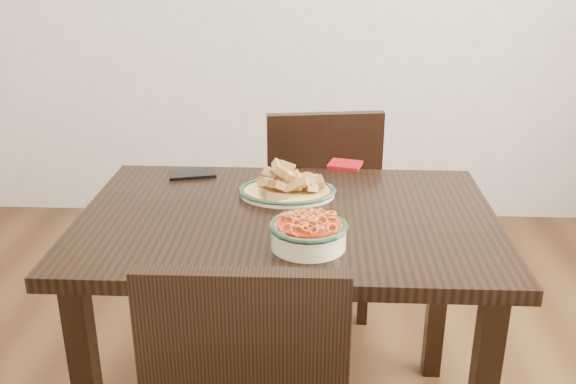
{
  "coord_description": "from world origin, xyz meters",
  "views": [
    {
      "loc": [
        0.12,
        -1.61,
        1.47
      ],
      "look_at": [
        0.04,
        0.04,
        0.81
      ],
      "focal_mm": 40.0,
      "sensor_mm": 36.0,
      "label": 1
    }
  ],
  "objects_px": {
    "chair_far": "(319,203)",
    "smartphone": "(192,174)",
    "fish_plate": "(287,181)",
    "noodle_bowl": "(308,231)",
    "dining_table": "(288,248)"
  },
  "relations": [
    {
      "from": "chair_far",
      "to": "noodle_bowl",
      "type": "distance_m",
      "value": 0.92
    },
    {
      "from": "fish_plate",
      "to": "noodle_bowl",
      "type": "relative_size",
      "value": 1.43
    },
    {
      "from": "dining_table",
      "to": "chair_far",
      "type": "distance_m",
      "value": 0.7
    },
    {
      "from": "chair_far",
      "to": "fish_plate",
      "type": "xyz_separation_m",
      "value": [
        -0.1,
        -0.54,
        0.3
      ]
    },
    {
      "from": "fish_plate",
      "to": "noodle_bowl",
      "type": "xyz_separation_m",
      "value": [
        0.07,
        -0.34,
        -0.0
      ]
    },
    {
      "from": "fish_plate",
      "to": "chair_far",
      "type": "bearing_deg",
      "value": 79.52
    },
    {
      "from": "chair_far",
      "to": "dining_table",
      "type": "bearing_deg",
      "value": 73.89
    },
    {
      "from": "dining_table",
      "to": "noodle_bowl",
      "type": "relative_size",
      "value": 5.88
    },
    {
      "from": "dining_table",
      "to": "fish_plate",
      "type": "relative_size",
      "value": 4.1
    },
    {
      "from": "chair_far",
      "to": "smartphone",
      "type": "relative_size",
      "value": 6.01
    },
    {
      "from": "fish_plate",
      "to": "smartphone",
      "type": "xyz_separation_m",
      "value": [
        -0.32,
        0.16,
        -0.04
      ]
    },
    {
      "from": "dining_table",
      "to": "noodle_bowl",
      "type": "distance_m",
      "value": 0.25
    },
    {
      "from": "dining_table",
      "to": "noodle_bowl",
      "type": "xyz_separation_m",
      "value": [
        0.06,
        -0.19,
        0.15
      ]
    },
    {
      "from": "chair_far",
      "to": "fish_plate",
      "type": "distance_m",
      "value": 0.62
    },
    {
      "from": "dining_table",
      "to": "smartphone",
      "type": "xyz_separation_m",
      "value": [
        -0.32,
        0.3,
        0.11
      ]
    }
  ]
}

